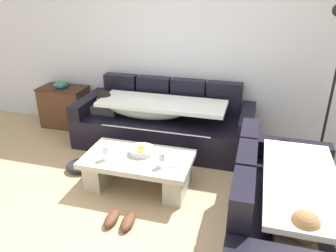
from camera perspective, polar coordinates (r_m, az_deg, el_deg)
The scene contains 14 objects.
ground_plane at distance 3.43m, azimuth -7.18°, elevation -15.43°, with size 14.00×14.00×0.00m, color tan.
back_wall at distance 4.76m, azimuth 2.07°, elevation 14.19°, with size 9.00×0.10×2.70m, color silver.
couch_along_wall at distance 4.60m, azimuth -1.19°, elevation 0.53°, with size 2.43×0.92×0.88m.
couch_near_window at distance 3.10m, azimuth 19.46°, elevation -13.86°, with size 0.92×1.81×0.88m.
coffee_table at distance 3.73m, azimuth -5.18°, elevation -7.23°, with size 1.20×0.68×0.38m.
fruit_bowl at distance 3.69m, azimuth -4.60°, elevation -4.29°, with size 0.28×0.28×0.10m.
wine_glass_near_left at distance 3.60m, azimuth -10.85°, elevation -4.09°, with size 0.07×0.07×0.17m.
wine_glass_near_right at distance 3.40m, azimuth -1.11°, elevation -5.43°, with size 0.07×0.07×0.17m.
open_magazine at distance 3.54m, azimuth -0.98°, elevation -6.16°, with size 0.28×0.21×0.01m, color white.
side_cabinet at distance 5.47m, azimuth -17.46°, elevation 3.22°, with size 0.72×0.44×0.64m.
book_stack_on_cabinet at distance 5.36m, azimuth -17.99°, elevation 6.78°, with size 0.18×0.24×0.07m.
floor_lamp at distance 4.21m, azimuth 26.36°, elevation 7.11°, with size 0.33×0.31×1.95m.
pair_of_shoes at distance 3.33m, azimuth -8.34°, elevation -15.80°, with size 0.29×0.27×0.09m.
crumpled_garment at distance 4.24m, azimuth -14.60°, elevation -6.61°, with size 0.40×0.32×0.12m, color #232328.
Camera 1 is at (1.10, -2.41, 2.17)m, focal length 35.10 mm.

